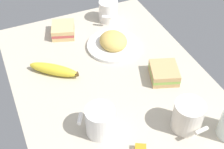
{
  "coord_description": "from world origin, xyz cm",
  "views": [
    {
      "loc": [
        66.79,
        -29.34,
        75.4
      ],
      "look_at": [
        0.0,
        0.0,
        5.0
      ],
      "focal_mm": 49.01,
      "sensor_mm": 36.0,
      "label": 1
    }
  ],
  "objects_px": {
    "plate_of_food": "(113,43)",
    "coffee_mug_black": "(100,121)",
    "sandwich_side": "(164,73)",
    "banana": "(54,70)",
    "coffee_mug_milky": "(108,11)",
    "coffee_mug_spare": "(188,116)",
    "sandwich_main": "(63,30)"
  },
  "relations": [
    {
      "from": "banana",
      "to": "coffee_mug_milky",
      "type": "bearing_deg",
      "value": 127.07
    },
    {
      "from": "coffee_mug_milky",
      "to": "sandwich_main",
      "type": "relative_size",
      "value": 0.84
    },
    {
      "from": "sandwich_main",
      "to": "banana",
      "type": "relative_size",
      "value": 0.73
    },
    {
      "from": "sandwich_side",
      "to": "banana",
      "type": "bearing_deg",
      "value": -116.71
    },
    {
      "from": "coffee_mug_black",
      "to": "sandwich_main",
      "type": "xyz_separation_m",
      "value": [
        -0.49,
        0.04,
        -0.03
      ]
    },
    {
      "from": "coffee_mug_black",
      "to": "banana",
      "type": "relative_size",
      "value": 0.65
    },
    {
      "from": "plate_of_food",
      "to": "sandwich_main",
      "type": "distance_m",
      "value": 0.21
    },
    {
      "from": "coffee_mug_spare",
      "to": "banana",
      "type": "bearing_deg",
      "value": -142.02
    },
    {
      "from": "coffee_mug_black",
      "to": "sandwich_side",
      "type": "distance_m",
      "value": 0.31
    },
    {
      "from": "coffee_mug_milky",
      "to": "coffee_mug_spare",
      "type": "xyz_separation_m",
      "value": [
        0.6,
        -0.01,
        0.0
      ]
    },
    {
      "from": "plate_of_food",
      "to": "coffee_mug_black",
      "type": "relative_size",
      "value": 1.89
    },
    {
      "from": "coffee_mug_milky",
      "to": "coffee_mug_spare",
      "type": "distance_m",
      "value": 0.6
    },
    {
      "from": "coffee_mug_milky",
      "to": "banana",
      "type": "xyz_separation_m",
      "value": [
        0.23,
        -0.3,
        -0.02
      ]
    },
    {
      "from": "coffee_mug_spare",
      "to": "sandwich_side",
      "type": "xyz_separation_m",
      "value": [
        -0.2,
        0.05,
        -0.03
      ]
    },
    {
      "from": "coffee_mug_black",
      "to": "coffee_mug_spare",
      "type": "height_order",
      "value": "coffee_mug_spare"
    },
    {
      "from": "coffee_mug_milky",
      "to": "sandwich_side",
      "type": "relative_size",
      "value": 0.8
    },
    {
      "from": "coffee_mug_black",
      "to": "sandwich_side",
      "type": "relative_size",
      "value": 0.85
    },
    {
      "from": "plate_of_food",
      "to": "banana",
      "type": "bearing_deg",
      "value": -77.61
    },
    {
      "from": "sandwich_side",
      "to": "coffee_mug_milky",
      "type": "bearing_deg",
      "value": -175.23
    },
    {
      "from": "plate_of_food",
      "to": "coffee_mug_spare",
      "type": "bearing_deg",
      "value": 5.66
    },
    {
      "from": "coffee_mug_spare",
      "to": "sandwich_side",
      "type": "relative_size",
      "value": 0.88
    },
    {
      "from": "coffee_mug_spare",
      "to": "plate_of_food",
      "type": "bearing_deg",
      "value": -174.34
    },
    {
      "from": "plate_of_food",
      "to": "coffee_mug_spare",
      "type": "xyz_separation_m",
      "value": [
        0.43,
        0.04,
        0.03
      ]
    },
    {
      "from": "sandwich_side",
      "to": "coffee_mug_spare",
      "type": "bearing_deg",
      "value": -12.71
    },
    {
      "from": "coffee_mug_black",
      "to": "banana",
      "type": "height_order",
      "value": "coffee_mug_black"
    },
    {
      "from": "coffee_mug_milky",
      "to": "banana",
      "type": "bearing_deg",
      "value": -52.93
    },
    {
      "from": "coffee_mug_black",
      "to": "coffee_mug_spare",
      "type": "bearing_deg",
      "value": 70.17
    },
    {
      "from": "coffee_mug_milky",
      "to": "banana",
      "type": "relative_size",
      "value": 0.61
    },
    {
      "from": "coffee_mug_black",
      "to": "banana",
      "type": "distance_m",
      "value": 0.29
    },
    {
      "from": "plate_of_food",
      "to": "sandwich_main",
      "type": "bearing_deg",
      "value": -134.93
    },
    {
      "from": "coffee_mug_spare",
      "to": "sandwich_main",
      "type": "relative_size",
      "value": 0.93
    },
    {
      "from": "plate_of_food",
      "to": "coffee_mug_milky",
      "type": "bearing_deg",
      "value": 162.57
    }
  ]
}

